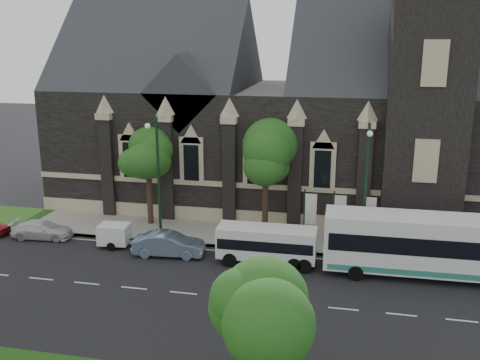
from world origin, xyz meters
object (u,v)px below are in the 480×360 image
(banner_flag_center, at_px, (337,214))
(tree_walk_right, at_px, (269,157))
(car_far_white, at_px, (42,230))
(sedan, at_px, (169,244))
(box_trailer, at_px, (114,234))
(tour_coach, at_px, (435,245))
(street_lamp_mid, at_px, (157,173))
(banner_flag_right, at_px, (367,216))
(tree_walk_left, at_px, (151,152))
(shuttle_bus, at_px, (267,243))
(banner_flag_left, at_px, (308,212))
(street_lamp_near, at_px, (366,184))
(tree_park_east, at_px, (265,310))

(banner_flag_center, bearing_deg, tree_walk_right, 161.36)
(tree_walk_right, distance_m, car_far_white, 17.31)
(banner_flag_center, bearing_deg, sedan, -160.04)
(box_trailer, bearing_deg, tour_coach, -6.95)
(tree_walk_right, distance_m, street_lamp_mid, 8.10)
(banner_flag_right, bearing_deg, car_far_white, -173.05)
(tree_walk_left, xyz_separation_m, shuttle_bus, (9.81, -5.61, -4.32))
(street_lamp_mid, distance_m, banner_flag_left, 10.81)
(sedan, bearing_deg, banner_flag_center, -75.45)
(street_lamp_near, bearing_deg, banner_flag_right, 81.44)
(tree_walk_right, relative_size, street_lamp_near, 0.87)
(street_lamp_mid, distance_m, sedan, 4.98)
(tree_walk_right, relative_size, box_trailer, 2.56)
(tree_park_east, distance_m, tree_walk_left, 23.36)
(tree_walk_right, xyz_separation_m, banner_flag_center, (5.08, -1.71, -3.43))
(tree_walk_left, bearing_deg, banner_flag_left, -8.02)
(street_lamp_mid, xyz_separation_m, box_trailer, (-2.84, -1.32, -4.21))
(banner_flag_left, xyz_separation_m, box_trailer, (-13.13, -3.22, -1.48))
(tree_walk_left, height_order, banner_flag_right, tree_walk_left)
(street_lamp_mid, height_order, car_far_white, street_lamp_mid)
(tree_walk_left, bearing_deg, tree_park_east, -59.13)
(banner_flag_left, bearing_deg, banner_flag_right, 0.00)
(sedan, bearing_deg, shuttle_bus, -94.96)
(street_lamp_near, xyz_separation_m, sedan, (-12.62, -2.05, -4.32))
(banner_flag_left, relative_size, tour_coach, 0.30)
(tree_walk_left, xyz_separation_m, box_trailer, (-1.04, -4.93, -4.83))
(street_lamp_mid, height_order, tour_coach, street_lamp_mid)
(car_far_white, bearing_deg, tree_park_east, -135.63)
(shuttle_bus, height_order, car_far_white, shuttle_bus)
(tour_coach, height_order, sedan, tour_coach)
(tree_walk_left, distance_m, banner_flag_left, 12.66)
(tree_park_east, xyz_separation_m, banner_flag_right, (4.11, 18.32, -2.24))
(tree_park_east, distance_m, street_lamp_near, 16.86)
(shuttle_bus, bearing_deg, banner_flag_center, 41.91)
(tour_coach, bearing_deg, street_lamp_mid, 173.15)
(street_lamp_near, height_order, box_trailer, street_lamp_near)
(car_far_white, bearing_deg, banner_flag_center, -88.55)
(tree_walk_left, height_order, sedan, tree_walk_left)
(shuttle_bus, relative_size, box_trailer, 2.08)
(tree_walk_right, xyz_separation_m, car_far_white, (-15.89, -4.51, -5.18))
(banner_flag_right, distance_m, box_trailer, 17.49)
(banner_flag_left, relative_size, sedan, 0.84)
(tree_park_east, xyz_separation_m, banner_flag_left, (0.11, 18.32, -2.24))
(tree_walk_right, bearing_deg, sedan, -135.79)
(tree_park_east, distance_m, banner_flag_center, 18.58)
(box_trailer, bearing_deg, sedan, -15.16)
(banner_flag_center, relative_size, banner_flag_right, 1.00)
(tour_coach, height_order, box_trailer, tour_coach)
(tree_walk_left, relative_size, box_trailer, 2.51)
(tour_coach, bearing_deg, sedan, 179.62)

